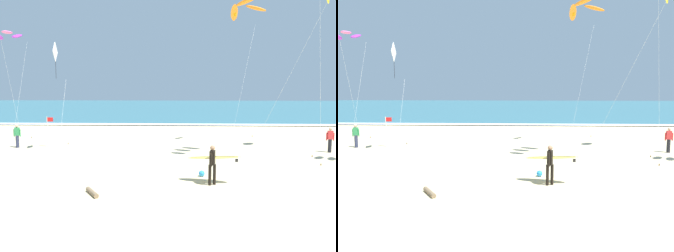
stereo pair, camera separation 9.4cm
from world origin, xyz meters
The scene contains 13 objects.
ground_plane centered at (0.00, 0.00, 0.00)m, with size 160.00×160.00×0.00m, color beige.
ocean_water centered at (0.00, 56.26, 0.04)m, with size 160.00×60.00×0.08m, color #336B7A.
shoreline_foam centered at (0.00, 26.56, 0.09)m, with size 160.00×1.72×0.01m, color white.
surfer_lead centered at (1.50, 4.01, 1.05)m, with size 2.38×1.17×1.71m.
kite_diamond_ivory_far centered at (-7.71, 11.13, 6.06)m, with size 0.44×3.51×6.88m.
kite_arc_rose_distant centered at (-12.31, 14.39, 7.77)m, with size 2.24×3.14×8.08m.
kite_arc_violet_close centered at (3.99, 9.39, 8.74)m, with size 4.67×3.06×9.11m.
kite_delta_amber_outer centered at (3.75, 14.73, 9.23)m, with size 2.67×4.12×9.84m.
bystander_red_top centered at (9.51, 11.52, 0.81)m, with size 0.50×0.22×1.59m.
bystander_green_top centered at (-11.01, 12.42, 0.81)m, with size 0.50×0.22×1.59m.
lifeguard_flag centered at (-9.01, 12.79, 1.27)m, with size 0.45×0.05×2.10m.
beach_ball centered at (1.09, 5.23, 0.14)m, with size 0.28×0.28×0.28m, color #2D99DB.
driftwood_log centered at (-3.30, 2.28, 0.09)m, with size 0.19×0.19×1.11m, color #846B4C.
Camera 1 is at (0.17, -10.92, 4.21)m, focal length 37.87 mm.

